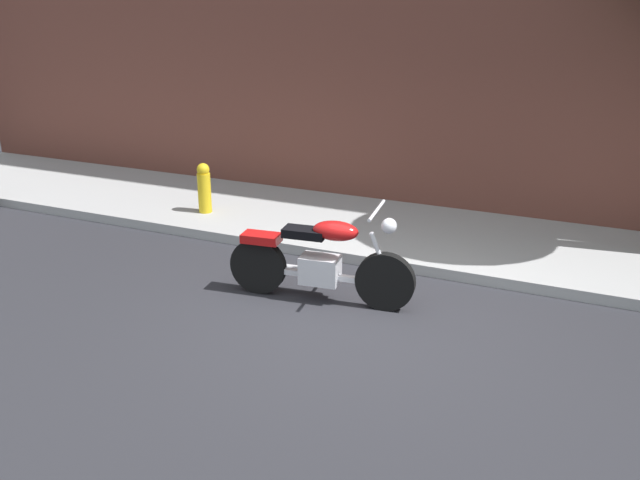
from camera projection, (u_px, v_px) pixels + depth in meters
The scene contains 4 objects.
ground_plane at pixel (358, 321), 7.34m from camera, with size 60.00×60.00×0.00m, color #28282D.
sidewalk at pixel (425, 236), 9.62m from camera, with size 18.83×2.46×0.14m, color #A1A1A1.
motorcycle at pixel (320, 261), 7.65m from camera, with size 2.18×0.70×1.17m.
fire_hydrant at pixel (204, 192), 10.32m from camera, with size 0.20×0.20×0.91m.
Camera 1 is at (2.25, -6.18, 3.39)m, focal length 38.14 mm.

